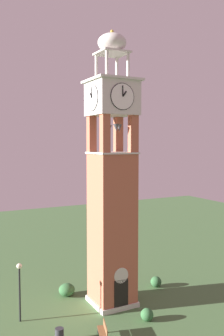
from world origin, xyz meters
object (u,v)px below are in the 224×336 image
clock_tower (112,193)px  lamp_post (20,281)px  trash_bin (59,335)px  park_bench (103,332)px

clock_tower → lamp_post: bearing=176.4°
clock_tower → trash_bin: 9.79m
park_bench → lamp_post: 6.37m
clock_tower → park_bench: (-2.71, -4.09, -7.68)m
lamp_post → park_bench: bearing=-49.1°
lamp_post → trash_bin: (1.50, -3.49, -2.31)m
clock_tower → lamp_post: (-6.62, 0.42, -5.46)m
clock_tower → park_bench: size_ratio=11.85×
park_bench → trash_bin: (-2.40, 1.02, -0.08)m
clock_tower → trash_bin: clock_tower is taller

